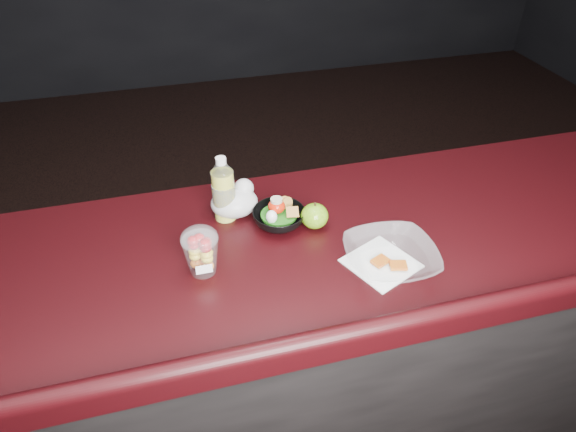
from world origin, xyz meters
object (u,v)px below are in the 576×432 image
at_px(fruit_cup, 201,251).
at_px(snack_bowl, 279,216).
at_px(takeout_bowl, 390,258).
at_px(lemonade_bottle, 224,193).
at_px(green_apple, 315,216).

xyz_separation_m(fruit_cup, snack_bowl, (0.24, 0.14, -0.04)).
bearing_deg(takeout_bowl, lemonade_bottle, 139.66).
bearing_deg(takeout_bowl, snack_bowl, 133.61).
relative_size(lemonade_bottle, takeout_bowl, 0.81).
height_order(snack_bowl, takeout_bowl, snack_bowl).
relative_size(fruit_cup, green_apple, 1.64).
bearing_deg(green_apple, snack_bowl, 159.89).
bearing_deg(green_apple, takeout_bowl, -56.73).
bearing_deg(lemonade_bottle, fruit_cup, -113.84).
relative_size(green_apple, takeout_bowl, 0.33).
height_order(lemonade_bottle, green_apple, lemonade_bottle).
height_order(green_apple, takeout_bowl, green_apple).
distance_m(green_apple, takeout_bowl, 0.25).
distance_m(fruit_cup, takeout_bowl, 0.49).
distance_m(lemonade_bottle, fruit_cup, 0.23).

